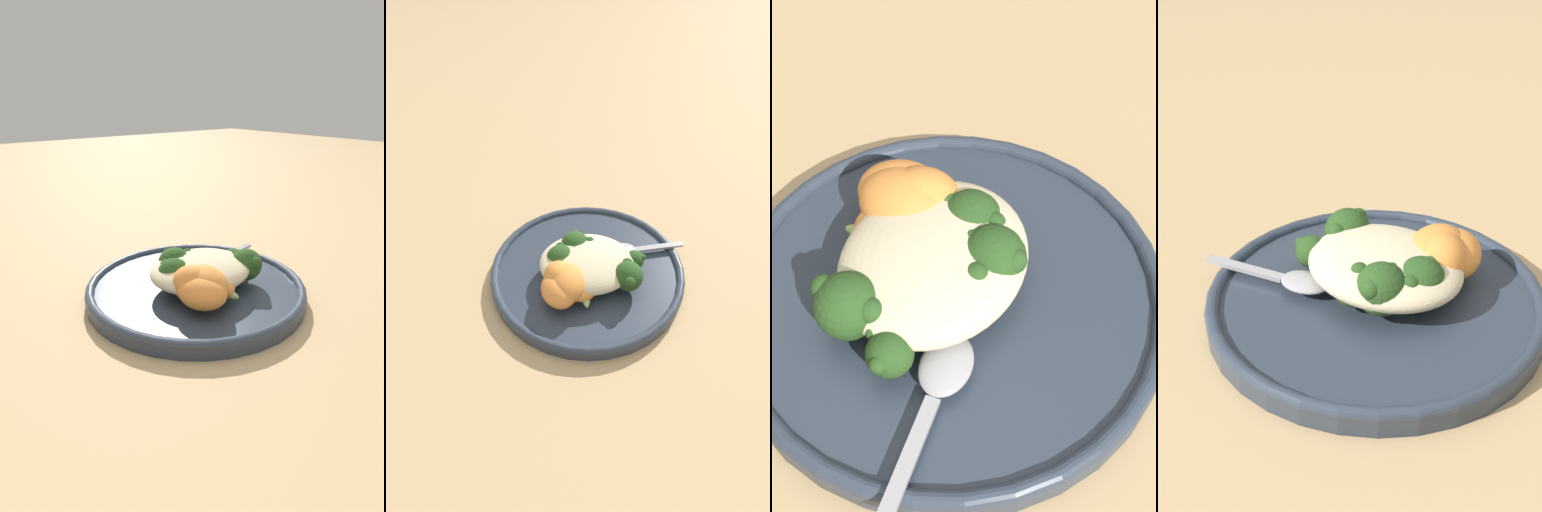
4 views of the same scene
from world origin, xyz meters
TOP-DOWN VIEW (x-y plane):
  - ground_plane at (0.00, 0.00)m, footprint 4.00×4.00m
  - plate at (-0.02, 0.00)m, footprint 0.28×0.28m
  - quinoa_mound at (-0.02, 0.01)m, footprint 0.13×0.11m
  - broccoli_stalk_0 at (-0.07, 0.04)m, footprint 0.09×0.05m
  - broccoli_stalk_1 at (-0.06, 0.02)m, footprint 0.11×0.07m
  - broccoli_stalk_2 at (-0.02, -0.00)m, footprint 0.04×0.10m
  - broccoli_stalk_3 at (-0.01, -0.01)m, footprint 0.05×0.12m
  - broccoli_stalk_4 at (0.02, 0.01)m, footprint 0.06×0.08m
  - sweet_potato_chunk_0 at (0.01, 0.05)m, footprint 0.05×0.06m
  - sweet_potato_chunk_1 at (-0.01, 0.04)m, footprint 0.06×0.07m
  - sweet_potato_chunk_2 at (0.02, 0.04)m, footprint 0.06×0.06m
  - sweet_potato_chunk_3 at (0.02, 0.06)m, footprint 0.06×0.07m
  - spoon at (-0.08, -0.03)m, footprint 0.12×0.04m

SIDE VIEW (x-z plane):
  - ground_plane at x=0.00m, z-range 0.00..0.00m
  - plate at x=-0.02m, z-range 0.00..0.02m
  - spoon at x=-0.08m, z-range 0.02..0.03m
  - broccoli_stalk_1 at x=-0.06m, z-range 0.02..0.05m
  - broccoli_stalk_2 at x=-0.02m, z-range 0.02..0.05m
  - sweet_potato_chunk_1 at x=-0.01m, z-range 0.02..0.05m
  - quinoa_mound at x=-0.02m, z-range 0.02..0.06m
  - sweet_potato_chunk_3 at x=0.02m, z-range 0.02..0.06m
  - broccoli_stalk_0 at x=-0.07m, z-range 0.02..0.06m
  - broccoli_stalk_3 at x=-0.01m, z-range 0.02..0.06m
  - broccoli_stalk_4 at x=0.02m, z-range 0.02..0.06m
  - sweet_potato_chunk_0 at x=0.01m, z-range 0.02..0.07m
  - sweet_potato_chunk_2 at x=0.02m, z-range 0.02..0.07m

